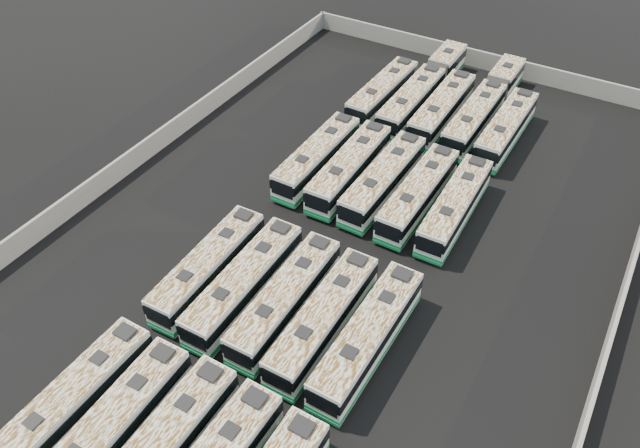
{
  "coord_description": "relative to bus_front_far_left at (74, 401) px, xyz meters",
  "views": [
    {
      "loc": [
        18.38,
        -33.78,
        37.06
      ],
      "look_at": [
        -1.5,
        0.1,
        1.6
      ],
      "focal_mm": 35.0,
      "sensor_mm": 36.0,
      "label": 1
    }
  ],
  "objects": [
    {
      "name": "bus_midback_right",
      "position": [
        10.61,
        30.55,
        0.03
      ],
      "size": [
        2.72,
        12.45,
        3.5
      ],
      "rotation": [
        0.0,
        0.0,
        -0.01
      ],
      "color": "silver",
      "rests_on": "ground"
    },
    {
      "name": "bus_back_far_left",
      "position": [
        0.06,
        44.82,
        0.02
      ],
      "size": [
        2.91,
        12.4,
        3.48
      ],
      "rotation": [
        0.0,
        0.0,
        -0.02
      ],
      "color": "silver",
      "rests_on": "ground"
    },
    {
      "name": "bus_front_left",
      "position": [
        3.59,
        -0.2,
        0.04
      ],
      "size": [
        2.95,
        12.58,
        3.53
      ],
      "rotation": [
        0.0,
        0.0,
        0.02
      ],
      "color": "silver",
      "rests_on": "ground"
    },
    {
      "name": "bus_midback_left",
      "position": [
        3.52,
        30.78,
        0.06
      ],
      "size": [
        2.92,
        12.7,
        3.57
      ],
      "rotation": [
        0.0,
        0.0,
        0.02
      ],
      "color": "silver",
      "rests_on": "ground"
    },
    {
      "name": "bus_back_right",
      "position": [
        10.65,
        48.16,
        0.03
      ],
      "size": [
        2.74,
        19.31,
        3.5
      ],
      "rotation": [
        0.0,
        0.0,
        -0.01
      ],
      "color": "silver",
      "rests_on": "ground"
    },
    {
      "name": "bus_midfront_far_right",
      "position": [
        14.02,
        14.06,
        0.08
      ],
      "size": [
        2.77,
        12.78,
        3.6
      ],
      "rotation": [
        0.0,
        0.0,
        -0.01
      ],
      "color": "silver",
      "rests_on": "ground"
    },
    {
      "name": "bus_back_left",
      "position": [
        3.6,
        47.99,
        0.04
      ],
      "size": [
        2.67,
        19.47,
        3.53
      ],
      "rotation": [
        0.0,
        0.0,
        0.0
      ],
      "color": "silver",
      "rests_on": "ground"
    },
    {
      "name": "bus_midfront_left",
      "position": [
        3.55,
        13.86,
        0.06
      ],
      "size": [
        2.83,
        12.7,
        3.57
      ],
      "rotation": [
        0.0,
        0.0,
        0.01
      ],
      "color": "silver",
      "rests_on": "ground"
    },
    {
      "name": "bus_midback_center",
      "position": [
        7.05,
        30.78,
        0.06
      ],
      "size": [
        2.86,
        12.66,
        3.56
      ],
      "rotation": [
        0.0,
        0.0,
        -0.01
      ],
      "color": "silver",
      "rests_on": "ground"
    },
    {
      "name": "bus_midfront_center",
      "position": [
        7.1,
        14.11,
        0.03
      ],
      "size": [
        2.85,
        12.48,
        3.51
      ],
      "rotation": [
        0.0,
        0.0,
        0.02
      ],
      "color": "silver",
      "rests_on": "ground"
    },
    {
      "name": "bus_back_far_right",
      "position": [
        14.07,
        44.75,
        0.03
      ],
      "size": [
        2.78,
        12.46,
        3.5
      ],
      "rotation": [
        0.0,
        0.0,
        -0.01
      ],
      "color": "silver",
      "rests_on": "ground"
    },
    {
      "name": "ground",
      "position": [
        6.47,
        22.76,
        -1.76
      ],
      "size": [
        140.0,
        140.0,
        0.0
      ],
      "primitive_type": "plane",
      "color": "black",
      "rests_on": "ground"
    },
    {
      "name": "bus_midback_far_left",
      "position": [
        0.01,
        30.78,
        0.03
      ],
      "size": [
        2.63,
        12.42,
        3.5
      ],
      "rotation": [
        0.0,
        0.0,
        -0.0
      ],
      "color": "silver",
      "rests_on": "ground"
    },
    {
      "name": "bus_midfront_right",
      "position": [
        10.5,
        13.9,
        0.04
      ],
      "size": [
        2.76,
        12.53,
        3.52
      ],
      "rotation": [
        0.0,
        0.0,
        0.01
      ],
      "color": "silver",
      "rests_on": "ground"
    },
    {
      "name": "perimeter_wall",
      "position": [
        6.47,
        22.76,
        -0.66
      ],
      "size": [
        45.2,
        73.2,
        2.2
      ],
      "color": "gray",
      "rests_on": "ground"
    },
    {
      "name": "bus_midback_far_right",
      "position": [
        14.08,
        30.64,
        0.01
      ],
      "size": [
        2.85,
        12.35,
        3.47
      ],
      "rotation": [
        0.0,
        0.0,
        0.02
      ],
      "color": "silver",
      "rests_on": "ground"
    },
    {
      "name": "bus_back_center",
      "position": [
        7.03,
        44.86,
        0.07
      ],
      "size": [
        2.79,
        12.76,
        3.59
      ],
      "rotation": [
        0.0,
        0.0,
        0.01
      ],
      "color": "silver",
      "rests_on": "ground"
    },
    {
      "name": "bus_front_far_left",
      "position": [
        0.0,
        0.0,
        0.0
      ],
      "size": [
        2.68,
        12.25,
        3.45
      ],
      "rotation": [
        0.0,
        0.0,
        -0.01
      ],
      "color": "silver",
      "rests_on": "ground"
    },
    {
      "name": "bus_midfront_far_left",
      "position": [
        0.07,
        13.92,
        0.0
      ],
      "size": [
        2.89,
        12.3,
        3.45
      ],
      "rotation": [
        0.0,
        0.0,
        0.02
      ],
      "color": "silver",
      "rests_on": "ground"
    }
  ]
}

